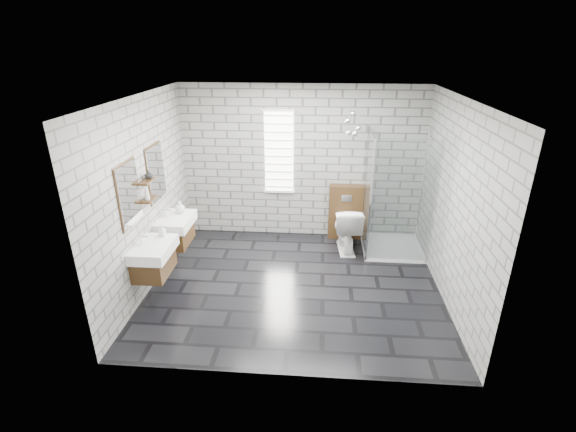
# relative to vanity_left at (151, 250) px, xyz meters

# --- Properties ---
(floor) EXTENTS (4.20, 3.60, 0.02)m
(floor) POSITION_rel_vanity_left_xyz_m (1.91, 0.49, -0.77)
(floor) COLOR black
(floor) RESTS_ON ground
(ceiling) EXTENTS (4.20, 3.60, 0.02)m
(ceiling) POSITION_rel_vanity_left_xyz_m (1.91, 0.49, 1.95)
(ceiling) COLOR white
(ceiling) RESTS_ON wall_back
(wall_back) EXTENTS (4.20, 0.02, 2.70)m
(wall_back) POSITION_rel_vanity_left_xyz_m (1.91, 2.30, 0.59)
(wall_back) COLOR gray
(wall_back) RESTS_ON floor
(wall_front) EXTENTS (4.20, 0.02, 2.70)m
(wall_front) POSITION_rel_vanity_left_xyz_m (1.91, -1.32, 0.59)
(wall_front) COLOR gray
(wall_front) RESTS_ON floor
(wall_left) EXTENTS (0.02, 3.60, 2.70)m
(wall_left) POSITION_rel_vanity_left_xyz_m (-0.20, 0.49, 0.59)
(wall_left) COLOR gray
(wall_left) RESTS_ON floor
(wall_right) EXTENTS (0.02, 3.60, 2.70)m
(wall_right) POSITION_rel_vanity_left_xyz_m (4.02, 0.49, 0.59)
(wall_right) COLOR gray
(wall_right) RESTS_ON floor
(vanity_left) EXTENTS (0.47, 0.70, 1.57)m
(vanity_left) POSITION_rel_vanity_left_xyz_m (0.00, 0.00, 0.00)
(vanity_left) COLOR #472E15
(vanity_left) RESTS_ON wall_left
(vanity_right) EXTENTS (0.47, 0.70, 1.57)m
(vanity_right) POSITION_rel_vanity_left_xyz_m (0.00, 0.92, 0.00)
(vanity_right) COLOR #472E15
(vanity_right) RESTS_ON wall_left
(shelf_lower) EXTENTS (0.14, 0.30, 0.03)m
(shelf_lower) POSITION_rel_vanity_left_xyz_m (-0.12, 0.44, 0.56)
(shelf_lower) COLOR #472E15
(shelf_lower) RESTS_ON wall_left
(shelf_upper) EXTENTS (0.14, 0.30, 0.03)m
(shelf_upper) POSITION_rel_vanity_left_xyz_m (-0.12, 0.44, 0.82)
(shelf_upper) COLOR #472E15
(shelf_upper) RESTS_ON wall_left
(window) EXTENTS (0.56, 0.05, 1.48)m
(window) POSITION_rel_vanity_left_xyz_m (1.51, 2.27, 0.79)
(window) COLOR white
(window) RESTS_ON wall_back
(cistern_panel) EXTENTS (0.60, 0.20, 1.00)m
(cistern_panel) POSITION_rel_vanity_left_xyz_m (2.71, 2.19, -0.26)
(cistern_panel) COLOR #472E15
(cistern_panel) RESTS_ON floor
(flush_plate) EXTENTS (0.18, 0.01, 0.12)m
(flush_plate) POSITION_rel_vanity_left_xyz_m (2.71, 2.08, 0.04)
(flush_plate) COLOR silver
(flush_plate) RESTS_ON cistern_panel
(shower_enclosure) EXTENTS (1.00, 1.00, 2.03)m
(shower_enclosure) POSITION_rel_vanity_left_xyz_m (3.41, 1.67, -0.25)
(shower_enclosure) COLOR white
(shower_enclosure) RESTS_ON floor
(pendant_cluster) EXTENTS (0.27, 0.22, 0.76)m
(pendant_cluster) POSITION_rel_vanity_left_xyz_m (2.72, 1.86, 1.35)
(pendant_cluster) COLOR silver
(pendant_cluster) RESTS_ON ceiling
(toilet) EXTENTS (0.51, 0.82, 0.80)m
(toilet) POSITION_rel_vanity_left_xyz_m (2.71, 1.71, -0.36)
(toilet) COLOR white
(toilet) RESTS_ON floor
(soap_bottle_a) EXTENTS (0.09, 0.09, 0.17)m
(soap_bottle_a) POSITION_rel_vanity_left_xyz_m (0.08, 0.26, 0.18)
(soap_bottle_a) COLOR #B2B2B2
(soap_bottle_a) RESTS_ON vanity_left
(soap_bottle_b) EXTENTS (0.16, 0.16, 0.19)m
(soap_bottle_b) POSITION_rel_vanity_left_xyz_m (0.06, 1.09, 0.19)
(soap_bottle_b) COLOR #B2B2B2
(soap_bottle_b) RESTS_ON vanity_right
(soap_bottle_c) EXTENTS (0.08, 0.08, 0.19)m
(soap_bottle_c) POSITION_rel_vanity_left_xyz_m (-0.11, 0.38, 0.67)
(soap_bottle_c) COLOR #B2B2B2
(soap_bottle_c) RESTS_ON shelf_lower
(vase) EXTENTS (0.14, 0.14, 0.12)m
(vase) POSITION_rel_vanity_left_xyz_m (-0.11, 0.52, 0.90)
(vase) COLOR #B2B2B2
(vase) RESTS_ON shelf_upper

